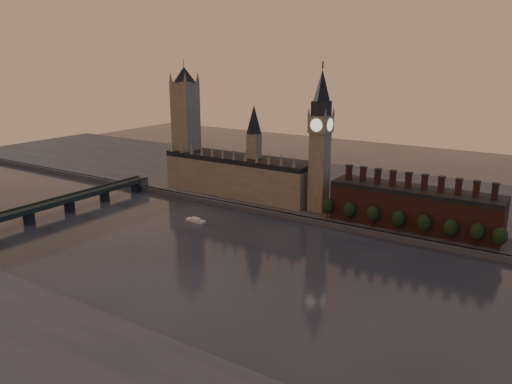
% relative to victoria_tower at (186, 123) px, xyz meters
% --- Properties ---
extents(ground, '(900.00, 900.00, 0.00)m').
position_rel_victoria_tower_xyz_m(ground, '(120.00, -115.00, -59.09)').
color(ground, black).
rests_on(ground, ground).
extents(north_bank, '(900.00, 182.00, 4.00)m').
position_rel_victoria_tower_xyz_m(north_bank, '(120.00, 63.04, -57.09)').
color(north_bank, '#4A4A4F').
rests_on(north_bank, ground).
extents(palace_of_westminster, '(130.00, 30.30, 74.00)m').
position_rel_victoria_tower_xyz_m(palace_of_westminster, '(55.59, -0.09, -37.46)').
color(palace_of_westminster, gray).
rests_on(palace_of_westminster, north_bank).
extents(victoria_tower, '(24.00, 24.00, 108.00)m').
position_rel_victoria_tower_xyz_m(victoria_tower, '(0.00, 0.00, 0.00)').
color(victoria_tower, gray).
rests_on(victoria_tower, north_bank).
extents(big_ben, '(15.00, 15.00, 107.00)m').
position_rel_victoria_tower_xyz_m(big_ben, '(130.00, -5.00, -2.26)').
color(big_ben, gray).
rests_on(big_ben, north_bank).
extents(chimney_block, '(110.00, 25.00, 37.00)m').
position_rel_victoria_tower_xyz_m(chimney_block, '(200.00, -5.00, -41.27)').
color(chimney_block, '#51281E').
rests_on(chimney_block, north_bank).
extents(embankment_tree_0, '(8.60, 8.60, 14.88)m').
position_rel_victoria_tower_xyz_m(embankment_tree_0, '(144.37, -19.83, -45.62)').
color(embankment_tree_0, black).
rests_on(embankment_tree_0, north_bank).
extents(embankment_tree_1, '(8.60, 8.60, 14.88)m').
position_rel_victoria_tower_xyz_m(embankment_tree_1, '(160.62, -19.56, -45.62)').
color(embankment_tree_1, black).
rests_on(embankment_tree_1, north_bank).
extents(embankment_tree_2, '(8.60, 8.60, 14.88)m').
position_rel_victoria_tower_xyz_m(embankment_tree_2, '(177.50, -19.97, -45.62)').
color(embankment_tree_2, black).
rests_on(embankment_tree_2, north_bank).
extents(embankment_tree_3, '(8.60, 8.60, 14.88)m').
position_rel_victoria_tower_xyz_m(embankment_tree_3, '(194.85, -21.07, -45.62)').
color(embankment_tree_3, black).
rests_on(embankment_tree_3, north_bank).
extents(embankment_tree_4, '(8.60, 8.60, 14.88)m').
position_rel_victoria_tower_xyz_m(embankment_tree_4, '(210.95, -20.91, -45.62)').
color(embankment_tree_4, black).
rests_on(embankment_tree_4, north_bank).
extents(embankment_tree_5, '(8.60, 8.60, 14.88)m').
position_rel_victoria_tower_xyz_m(embankment_tree_5, '(227.06, -20.79, -45.62)').
color(embankment_tree_5, black).
rests_on(embankment_tree_5, north_bank).
extents(embankment_tree_6, '(8.60, 8.60, 14.88)m').
position_rel_victoria_tower_xyz_m(embankment_tree_6, '(241.82, -19.50, -45.62)').
color(embankment_tree_6, black).
rests_on(embankment_tree_6, north_bank).
extents(embankment_tree_7, '(8.60, 8.60, 14.88)m').
position_rel_victoria_tower_xyz_m(embankment_tree_7, '(254.56, -21.02, -45.62)').
color(embankment_tree_7, black).
rests_on(embankment_tree_7, north_bank).
extents(westminster_bridge, '(14.00, 200.00, 11.55)m').
position_rel_victoria_tower_xyz_m(westminster_bridge, '(-35.00, -117.70, -51.65)').
color(westminster_bridge, '#1E2F27').
rests_on(westminster_bridge, ground).
extents(river_boat, '(15.55, 4.76, 3.09)m').
position_rel_victoria_tower_xyz_m(river_boat, '(63.64, -66.41, -57.90)').
color(river_boat, silver).
rests_on(river_boat, ground).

